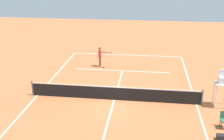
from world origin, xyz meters
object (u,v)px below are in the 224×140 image
at_px(tennis_ball, 118,71).
at_px(umpire_chair, 222,83).
at_px(courtside_chair_near, 224,119).
at_px(equipment_bag, 224,138).
at_px(player_serving, 100,55).

distance_m(tennis_ball, umpire_chair, 9.19).
xyz_separation_m(tennis_ball, courtside_chair_near, (-6.79, 8.24, 0.50)).
relative_size(umpire_chair, courtside_chair_near, 2.54).
bearing_deg(equipment_bag, player_serving, -51.78).
xyz_separation_m(player_serving, equipment_bag, (-8.23, 10.45, -0.94)).
bearing_deg(player_serving, equipment_bag, 48.22).
xyz_separation_m(player_serving, tennis_ball, (-1.68, 0.93, -1.05)).
bearing_deg(equipment_bag, umpire_chair, -98.15).
distance_m(umpire_chair, equipment_bag, 4.21).
relative_size(player_serving, umpire_chair, 0.75).
bearing_deg(umpire_chair, courtside_chair_near, 83.16).
xyz_separation_m(tennis_ball, umpire_chair, (-7.11, 5.61, 1.57)).
relative_size(umpire_chair, equipment_bag, 3.17).
height_order(tennis_ball, courtside_chair_near, courtside_chair_near).
xyz_separation_m(umpire_chair, courtside_chair_near, (0.32, 2.63, -1.07)).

